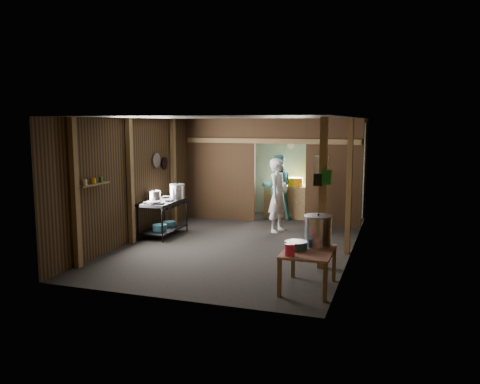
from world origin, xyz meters
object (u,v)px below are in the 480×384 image
(cook, at_px, (278,195))
(yellow_tub, at_px, (295,182))
(prep_table, at_px, (308,270))
(stove_pot_large, at_px, (177,192))
(gas_range, at_px, (163,218))
(pink_bucket, at_px, (290,250))
(stock_pot, at_px, (318,231))

(cook, bearing_deg, yellow_tub, 10.58)
(prep_table, distance_m, cook, 3.95)
(stove_pot_large, height_order, yellow_tub, stove_pot_large)
(stove_pot_large, distance_m, cook, 2.31)
(yellow_tub, bearing_deg, stove_pot_large, -130.96)
(stove_pot_large, bearing_deg, prep_table, -38.97)
(gas_range, bearing_deg, pink_bucket, -39.08)
(prep_table, distance_m, stock_pot, 0.62)
(stove_pot_large, relative_size, yellow_tub, 0.87)
(stock_pot, distance_m, cook, 3.66)
(stock_pot, xyz_separation_m, cook, (-1.47, 3.36, 0.02))
(stock_pot, relative_size, cook, 0.30)
(pink_bucket, bearing_deg, stove_pot_large, 135.86)
(yellow_tub, bearing_deg, prep_table, -75.93)
(gas_range, relative_size, pink_bucket, 7.54)
(gas_range, height_order, stove_pot_large, stove_pot_large)
(prep_table, bearing_deg, gas_range, 146.31)
(gas_range, relative_size, stove_pot_large, 3.88)
(gas_range, bearing_deg, stove_pot_large, 66.43)
(gas_range, xyz_separation_m, pink_bucket, (3.50, -2.84, 0.29))
(stove_pot_large, relative_size, pink_bucket, 1.95)
(prep_table, height_order, yellow_tub, yellow_tub)
(pink_bucket, height_order, cook, cook)
(prep_table, relative_size, pink_bucket, 5.67)
(pink_bucket, bearing_deg, prep_table, 60.93)
(gas_range, xyz_separation_m, cook, (2.33, 1.19, 0.45))
(stove_pot_large, bearing_deg, cook, 20.33)
(prep_table, bearing_deg, stock_pot, 73.86)
(prep_table, xyz_separation_m, stock_pot, (0.09, 0.31, 0.53))
(stove_pot_large, xyz_separation_m, yellow_tub, (2.19, 2.52, 0.01))
(stove_pot_large, relative_size, cook, 0.20)
(stock_pot, bearing_deg, gas_range, 150.30)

